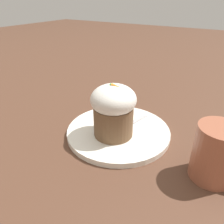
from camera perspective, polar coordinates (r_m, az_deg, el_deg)
ground_plane at (r=0.53m, az=1.67°, el=-5.65°), size 4.00×4.00×0.00m
dessert_plate at (r=0.53m, az=1.68°, el=-5.07°), size 0.24×0.24×0.01m
carrot_cake at (r=0.47m, az=0.00°, el=0.75°), size 0.10×0.10×0.12m
spoon at (r=0.52m, az=2.81°, el=-4.12°), size 0.05×0.13×0.01m
coffee_cup at (r=0.43m, az=25.72°, el=-9.73°), size 0.11×0.08×0.10m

